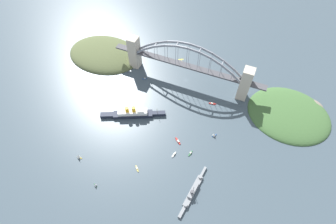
% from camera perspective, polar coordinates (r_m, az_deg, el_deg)
% --- Properties ---
extents(ground_plane, '(1400.00, 1400.00, 0.00)m').
position_cam_1_polar(ground_plane, '(443.84, 3.91, 6.95)').
color(ground_plane, '#3D4C56').
extents(harbor_arch_bridge, '(250.25, 16.91, 73.00)m').
position_cam_1_polar(harbor_arch_bridge, '(421.62, 4.15, 9.87)').
color(harbor_arch_bridge, '#BCB29E').
rests_on(harbor_arch_bridge, ground).
extents(headland_west_shore, '(122.62, 107.60, 19.53)m').
position_cam_1_polar(headland_west_shore, '(438.32, 24.90, -0.43)').
color(headland_west_shore, '#3D6033').
rests_on(headland_west_shore, ground).
extents(headland_east_shore, '(132.15, 98.62, 26.28)m').
position_cam_1_polar(headland_east_shore, '(502.09, -13.42, 12.10)').
color(headland_east_shore, '#515B38').
rests_on(headland_east_shore, ground).
extents(ocean_liner, '(91.24, 47.50, 19.39)m').
position_cam_1_polar(ocean_liner, '(395.29, -7.70, -0.29)').
color(ocean_liner, '#1E2333').
rests_on(ocean_liner, ground).
extents(naval_cruiser, '(12.79, 73.02, 16.51)m').
position_cam_1_polar(naval_cruiser, '(340.32, 5.43, -16.74)').
color(naval_cruiser, gray).
rests_on(naval_cruiser, ground).
extents(seaplane_taxiing_near_bridge, '(9.02, 8.09, 5.01)m').
position_cam_1_polar(seaplane_taxiing_near_bridge, '(474.79, 2.84, 11.19)').
color(seaplane_taxiing_near_bridge, '#B7B7B2').
rests_on(seaplane_taxiing_near_bridge, ground).
extents(small_boat_0, '(5.84, 4.34, 6.64)m').
position_cam_1_polar(small_boat_0, '(353.35, -15.53, -14.99)').
color(small_boat_0, '#2D6B3D').
rests_on(small_boat_0, ground).
extents(small_boat_1, '(6.32, 6.79, 7.60)m').
position_cam_1_polar(small_boat_1, '(379.06, 10.00, -4.85)').
color(small_boat_1, '#234C8C').
rests_on(small_boat_1, ground).
extents(small_boat_2, '(11.35, 3.55, 1.99)m').
position_cam_1_polar(small_boat_2, '(414.88, 9.60, 1.83)').
color(small_boat_2, '#B2231E').
rests_on(small_boat_2, ground).
extents(small_boat_3, '(7.95, 7.95, 1.86)m').
position_cam_1_polar(small_boat_3, '(354.74, -6.76, -12.09)').
color(small_boat_3, gold).
rests_on(small_boat_3, ground).
extents(small_boat_4, '(10.98, 9.36, 2.27)m').
position_cam_1_polar(small_boat_4, '(371.39, 2.17, -6.32)').
color(small_boat_4, '#B2231E').
rests_on(small_boat_4, ground).
extents(small_boat_5, '(7.64, 4.36, 2.36)m').
position_cam_1_polar(small_boat_5, '(445.55, -5.11, 7.23)').
color(small_boat_5, '#234C8C').
rests_on(small_boat_5, ground).
extents(small_boat_6, '(3.54, 9.80, 2.29)m').
position_cam_1_polar(small_boat_6, '(361.14, 1.29, -9.21)').
color(small_boat_6, silver).
rests_on(small_boat_6, ground).
extents(small_boat_7, '(7.60, 4.34, 8.51)m').
position_cam_1_polar(small_boat_7, '(376.12, -18.90, -9.08)').
color(small_boat_7, gold).
rests_on(small_boat_7, ground).
extents(small_boat_8, '(3.19, 9.41, 2.29)m').
position_cam_1_polar(small_boat_8, '(363.18, 4.89, -8.93)').
color(small_boat_8, '#2D6B3D').
rests_on(small_boat_8, ground).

